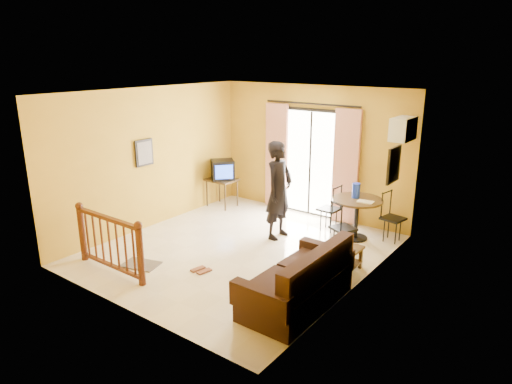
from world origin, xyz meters
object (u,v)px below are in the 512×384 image
Objects in this scene: coffee_table at (339,259)px; standing_person at (279,190)px; dining_table at (357,207)px; television at (223,170)px; sofa at (300,284)px.

coffee_table is 0.47× the size of standing_person.
coffee_table is 1.93m from standing_person.
standing_person is (-1.24, -0.81, 0.31)m from dining_table.
sofa is at bearing -84.50° from television.
coffee_table is at bearing -70.24° from television.
television is 0.76× the size of coffee_table.
standing_person is at bearing 156.66° from coffee_table.
standing_person reaches higher than dining_table.
dining_table is at bearing -47.79° from television.
sofa is 1.00× the size of standing_person.
television is 2.20m from standing_person.
standing_person is (-1.67, 1.94, 0.60)m from sofa.
television is 0.35× the size of sofa.
television reaches higher than coffee_table.
standing_person is at bearing 130.73° from sofa.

